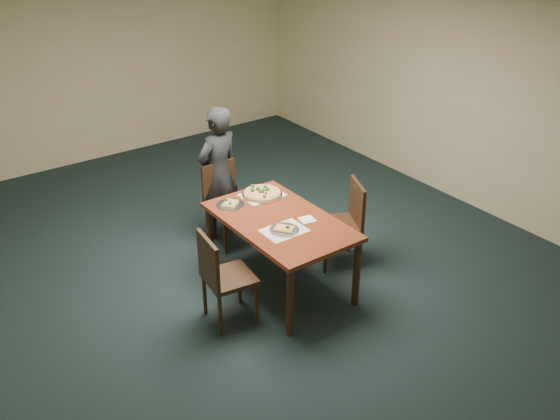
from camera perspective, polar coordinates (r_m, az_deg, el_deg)
ground at (r=6.48m, az=-1.25°, el=-6.01°), size 8.00×8.00×0.00m
room_shell at (r=5.70m, az=-1.43°, el=8.66°), size 8.00×8.00×8.00m
dining_table at (r=6.00m, az=0.00°, el=-1.62°), size 0.90×1.50×0.75m
chair_far at (r=6.89m, az=-5.07°, el=1.02°), size 0.44×0.44×0.91m
chair_left at (r=5.60m, az=-5.41°, el=-5.84°), size 0.47×0.47×0.91m
chair_right at (r=6.50m, az=6.05°, el=-0.78°), size 0.55×0.55×0.91m
diner at (r=6.91m, az=-5.65°, el=3.37°), size 0.62×0.47×1.53m
placemat_main at (r=6.42m, az=-1.64°, el=1.39°), size 0.42×0.32×0.00m
placemat_near at (r=5.77m, az=0.38°, el=-1.89°), size 0.40×0.30×0.00m
pizza_pan at (r=6.41m, az=-1.66°, el=1.58°), size 0.42×0.42×0.07m
slice_plate_near at (r=5.76m, az=0.39°, el=-1.78°), size 0.28×0.28×0.06m
slice_plate_far at (r=6.23m, az=-4.58°, el=0.55°), size 0.28×0.28×0.05m
napkin at (r=5.95m, az=2.50°, el=-0.88°), size 0.16×0.16×0.01m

